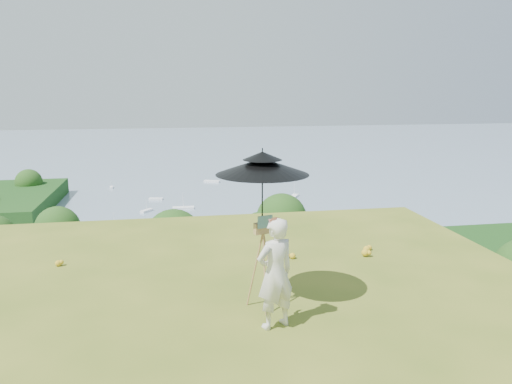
{
  "coord_description": "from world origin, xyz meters",
  "views": [
    {
      "loc": [
        0.8,
        -5.11,
        3.17
      ],
      "look_at": [
        2.4,
        3.95,
        1.22
      ],
      "focal_mm": 35.0,
      "sensor_mm": 36.0,
      "label": 1
    }
  ],
  "objects": [
    {
      "name": "ground",
      "position": [
        0.0,
        0.0,
        0.0
      ],
      "size": [
        14.0,
        14.0,
        0.0
      ],
      "primitive_type": "plane",
      "color": "#50651D",
      "rests_on": "ground"
    },
    {
      "name": "field_easel",
      "position": [
        2.08,
        1.56,
        0.7
      ],
      "size": [
        0.66,
        0.66,
        1.4
      ],
      "primitive_type": null,
      "rotation": [
        0.0,
        0.0,
        0.28
      ],
      "color": "#A26844",
      "rests_on": "ground"
    },
    {
      "name": "moored_boats",
      "position": [
        -12.5,
        161.0,
        -33.65
      ],
      "size": [
        140.0,
        140.0,
        0.7
      ],
      "primitive_type": null,
      "color": "white",
      "rests_on": "bay_water"
    },
    {
      "name": "shoreline_tier",
      "position": [
        0.0,
        75.0,
        -36.0
      ],
      "size": [
        170.0,
        28.0,
        8.0
      ],
      "primitive_type": "cube",
      "color": "gray",
      "rests_on": "bay_water"
    },
    {
      "name": "slope_trees",
      "position": [
        0.0,
        35.0,
        -15.0
      ],
      "size": [
        110.0,
        50.0,
        6.0
      ],
      "primitive_type": null,
      "color": "#1D4514",
      "rests_on": "forest_slope"
    },
    {
      "name": "wildflowers",
      "position": [
        0.0,
        0.25,
        0.06
      ],
      "size": [
        10.0,
        10.5,
        0.12
      ],
      "primitive_type": null,
      "color": "gold",
      "rests_on": "ground"
    },
    {
      "name": "harbor_town",
      "position": [
        0.0,
        75.0,
        -29.5
      ],
      "size": [
        110.0,
        22.0,
        5.0
      ],
      "primitive_type": null,
      "color": "silver",
      "rests_on": "shoreline_tier"
    },
    {
      "name": "sun_umbrella",
      "position": [
        2.08,
        1.59,
        1.75
      ],
      "size": [
        1.57,
        1.57,
        1.19
      ],
      "primitive_type": null,
      "rotation": [
        0.0,
        0.0,
        0.22
      ],
      "color": "black",
      "rests_on": "field_easel"
    },
    {
      "name": "painter_cap",
      "position": [
        2.13,
        0.95,
        1.48
      ],
      "size": [
        0.21,
        0.24,
        0.1
      ],
      "primitive_type": null,
      "rotation": [
        0.0,
        0.0,
        0.18
      ],
      "color": "#CB6F7C",
      "rests_on": "painter"
    },
    {
      "name": "bay_water",
      "position": [
        0.0,
        240.0,
        -34.0
      ],
      "size": [
        700.0,
        700.0,
        0.0
      ],
      "primitive_type": "plane",
      "color": "slate",
      "rests_on": "ground"
    },
    {
      "name": "painter",
      "position": [
        2.13,
        0.95,
        0.76
      ],
      "size": [
        0.65,
        0.55,
        1.52
      ],
      "primitive_type": "imported",
      "rotation": [
        0.0,
        0.0,
        3.53
      ],
      "color": "white",
      "rests_on": "ground"
    }
  ]
}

